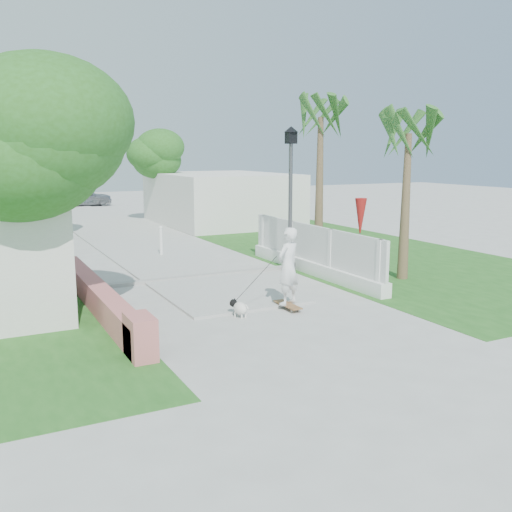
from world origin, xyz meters
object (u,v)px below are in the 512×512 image
bollard (161,240)px  street_lamp (290,194)px  skateboarder (287,267)px  patio_umbrella (360,218)px  parked_car (82,196)px  dog (239,307)px

bollard → street_lamp: bearing=-59.0°
street_lamp → skateboarder: street_lamp is taller
patio_umbrella → skateboarder: size_ratio=1.18×
bollard → patio_umbrella: 7.25m
patio_umbrella → parked_car: bearing=97.7°
bollard → skateboarder: 8.16m
patio_umbrella → parked_car: (-3.60, 26.52, -1.00)m
patio_umbrella → dog: patio_umbrella is taller
skateboarder → parked_car: 29.15m
street_lamp → bollard: (-2.70, 4.50, -1.84)m
bollard → parked_car: size_ratio=0.27×
bollard → skateboarder: bearing=-86.6°
bollard → patio_umbrella: (4.60, -5.50, 1.10)m
street_lamp → skateboarder: bearing=-121.4°
bollard → patio_umbrella: patio_umbrella is taller
street_lamp → bollard: bearing=121.0°
patio_umbrella → parked_car: 26.78m
street_lamp → dog: street_lamp is taller
bollard → parked_car: (1.00, 21.02, 0.10)m
bollard → dog: bearing=-95.5°
patio_umbrella → parked_car: patio_umbrella is taller
patio_umbrella → dog: size_ratio=4.04×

